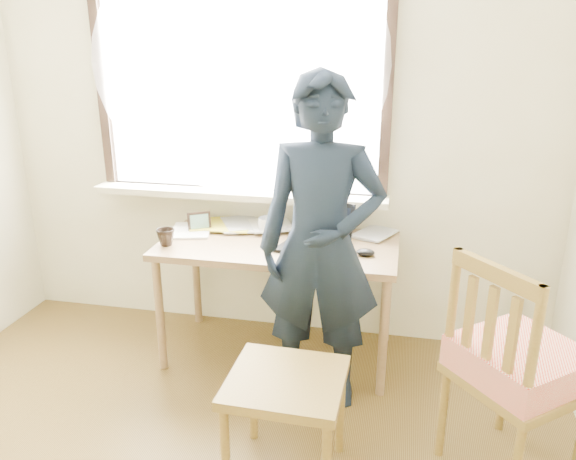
% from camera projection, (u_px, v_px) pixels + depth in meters
% --- Properties ---
extents(room_shell, '(3.52, 4.02, 2.61)m').
position_uv_depth(room_shell, '(122.00, 116.00, 1.64)').
color(room_shell, beige).
rests_on(room_shell, ground).
extents(desk, '(1.36, 0.68, 0.73)m').
position_uv_depth(desk, '(279.00, 255.00, 3.26)').
color(desk, olive).
rests_on(desk, ground).
extents(laptop, '(0.43, 0.39, 0.25)m').
position_uv_depth(laptop, '(317.00, 237.00, 3.14)').
color(laptop, black).
rests_on(laptop, desk).
extents(mug_white, '(0.17, 0.17, 0.10)m').
position_uv_depth(mug_white, '(268.00, 225.00, 3.38)').
color(mug_white, white).
rests_on(mug_white, desk).
extents(mug_dark, '(0.13, 0.13, 0.10)m').
position_uv_depth(mug_dark, '(166.00, 237.00, 3.18)').
color(mug_dark, black).
rests_on(mug_dark, desk).
extents(mouse, '(0.10, 0.07, 0.04)m').
position_uv_depth(mouse, '(365.00, 252.00, 3.03)').
color(mouse, black).
rests_on(mouse, desk).
extents(desk_clutter, '(0.75, 0.52, 0.03)m').
position_uv_depth(desk_clutter, '(216.00, 225.00, 3.47)').
color(desk_clutter, white).
rests_on(desk_clutter, desk).
extents(book_a, '(0.33, 0.36, 0.03)m').
position_uv_depth(book_a, '(224.00, 226.00, 3.47)').
color(book_a, white).
rests_on(book_a, desk).
extents(book_b, '(0.28, 0.32, 0.02)m').
position_uv_depth(book_b, '(361.00, 231.00, 3.40)').
color(book_b, white).
rests_on(book_b, desk).
extents(picture_frame, '(0.13, 0.08, 0.11)m').
position_uv_depth(picture_frame, '(199.00, 222.00, 3.41)').
color(picture_frame, black).
rests_on(picture_frame, desk).
extents(work_chair, '(0.50, 0.48, 0.50)m').
position_uv_depth(work_chair, '(286.00, 393.00, 2.38)').
color(work_chair, olive).
rests_on(work_chair, ground).
extents(side_chair, '(0.66, 0.66, 1.03)m').
position_uv_depth(side_chair, '(516.00, 365.00, 2.37)').
color(side_chair, olive).
rests_on(side_chair, ground).
extents(person, '(0.64, 0.43, 1.72)m').
position_uv_depth(person, '(321.00, 246.00, 2.80)').
color(person, black).
rests_on(person, ground).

